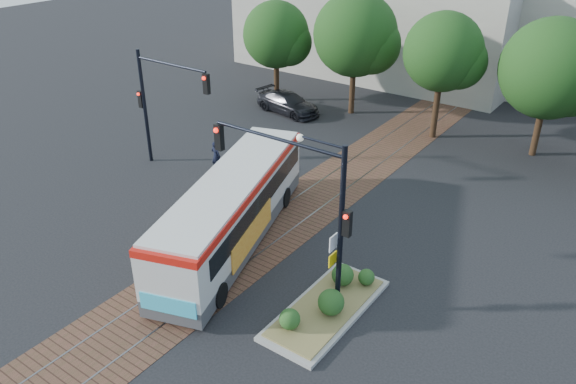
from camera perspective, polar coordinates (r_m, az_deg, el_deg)
name	(u,v)px	position (r m, az deg, el deg)	size (l,w,h in m)	color
ground	(238,252)	(22.74, -5.08, -6.10)	(120.00, 120.00, 0.00)	black
trackbed	(295,212)	(25.40, 0.75, -1.99)	(3.60, 40.00, 0.02)	brown
tree_row	(441,53)	(33.46, 15.25, 13.47)	(26.40, 5.60, 7.67)	#382314
warehouses	(481,30)	(45.64, 19.02, 15.32)	(40.00, 13.00, 8.00)	#ADA899
city_bus	(233,206)	(22.58, -5.61, -1.46)	(5.66, 11.19, 2.95)	#434345
traffic_island	(328,302)	(19.65, 4.13, -11.11)	(2.20, 5.20, 1.13)	gray
signal_pole_main	(309,195)	(18.01, 2.11, -0.35)	(5.49, 0.46, 6.00)	black
signal_pole_left	(158,95)	(29.02, -13.06, 9.55)	(4.99, 0.34, 6.00)	black
officer	(216,156)	(29.17, -7.34, 3.66)	(0.58, 0.38, 1.59)	black
parked_car	(288,103)	(37.06, -0.03, 9.05)	(1.88, 4.61, 1.34)	black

